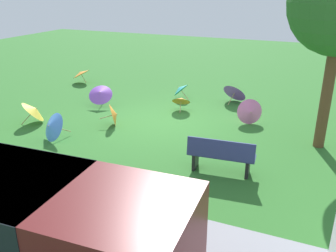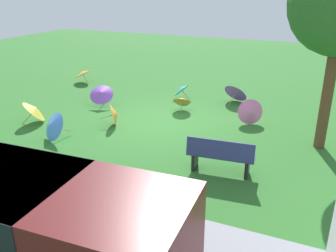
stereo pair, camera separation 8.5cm
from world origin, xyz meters
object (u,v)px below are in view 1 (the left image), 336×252
parasol_orange_0 (81,73)px  parasol_purple_2 (235,92)px  parasol_yellow_0 (35,110)px  park_bench (221,155)px  van_dark (38,217)px  parasol_orange_1 (115,115)px  parasol_teal_0 (180,89)px  parasol_purple_0 (100,94)px  parasol_pink_0 (250,112)px  parasol_blue_0 (51,127)px  parasol_orange_2 (181,100)px

parasol_orange_0 → parasol_purple_2: (-7.22, 0.14, -0.02)m
parasol_yellow_0 → park_bench: bearing=172.1°
parasol_purple_2 → van_dark: bearing=85.3°
park_bench → parasol_orange_1: bearing=-23.4°
parasol_teal_0 → parasol_orange_1: bearing=76.5°
parasol_purple_0 → parasol_orange_1: bearing=135.3°
parasol_orange_0 → parasol_pink_0: parasol_pink_0 is taller
van_dark → parasol_pink_0: van_dark is taller
parasol_orange_1 → parasol_purple_2: (-2.98, -3.94, 0.06)m
parasol_orange_0 → parasol_pink_0: size_ratio=1.04×
parasol_purple_0 → parasol_pink_0: bearing=-176.2°
parasol_teal_0 → parasol_blue_0: (1.92, 5.28, 0.02)m
parasol_pink_0 → park_bench: bearing=90.2°
parasol_purple_0 → parasol_pink_0: (-5.44, -0.37, -0.09)m
parasol_blue_0 → parasol_pink_0: parasol_blue_0 is taller
parasol_teal_0 → parasol_pink_0: size_ratio=0.82×
parasol_orange_1 → parasol_teal_0: bearing=-103.5°
parasol_purple_0 → parasol_orange_1: 2.08m
parasol_orange_0 → parasol_purple_2: 7.22m
parasol_orange_2 → parasol_orange_1: bearing=57.2°
park_bench → parasol_purple_0: 6.32m
park_bench → parasol_pink_0: park_bench is taller
parasol_yellow_0 → parasol_orange_1: (-2.51, -0.83, -0.07)m
parasol_pink_0 → parasol_blue_0: bearing=35.4°
parasol_blue_0 → parasol_orange_2: size_ratio=1.33×
parasol_purple_0 → parasol_teal_0: bearing=-138.3°
parasol_orange_0 → parasol_orange_1: (-4.24, 4.08, -0.08)m
park_bench → parasol_teal_0: 6.12m
parasol_yellow_0 → parasol_orange_2: parasol_yellow_0 is taller
parasol_teal_0 → parasol_purple_2: size_ratio=0.66×
park_bench → parasol_blue_0: (5.04, 0.02, -0.04)m
parasol_teal_0 → parasol_purple_2: bearing=-169.4°
parasol_teal_0 → park_bench: bearing=120.7°
parasol_orange_2 → parasol_orange_0: bearing=-18.2°
park_bench → parasol_yellow_0: (6.48, -0.90, -0.02)m
park_bench → parasol_teal_0: park_bench is taller
van_dark → parasol_blue_0: bearing=-51.7°
parasol_blue_0 → parasol_orange_1: bearing=-121.5°
parasol_orange_0 → parasol_orange_2: bearing=161.8°
park_bench → parasol_yellow_0: size_ratio=1.45×
parasol_orange_0 → parasol_orange_2: parasol_orange_0 is taller
parasol_orange_1 → parasol_purple_2: bearing=-127.1°
park_bench → parasol_purple_0: park_bench is taller
van_dark → parasol_pink_0: size_ratio=5.37×
parasol_yellow_0 → parasol_orange_0: bearing=-70.5°
parasol_purple_0 → park_bench: bearing=149.7°
parasol_pink_0 → parasol_purple_2: parasol_pink_0 is taller
parasol_teal_0 → parasol_orange_0: parasol_orange_0 is taller
parasol_orange_1 → parasol_pink_0: (-3.96, -1.83, 0.05)m
parasol_purple_0 → parasol_pink_0: parasol_purple_0 is taller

